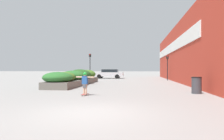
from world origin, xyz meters
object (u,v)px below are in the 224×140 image
skateboard (85,94)px  skateboarder (85,81)px  traffic_light_left (90,62)px  traffic_light_right (167,63)px  trash_bin (197,85)px  car_center_left (109,74)px  car_leftmost (211,74)px

skateboard → skateboarder: 0.77m
skateboarder → traffic_light_left: bearing=118.9°
skateboard → traffic_light_right: 18.20m
trash_bin → skateboard: bearing=-164.4°
skateboard → traffic_light_left: bearing=118.9°
trash_bin → skateboarder: bearing=-164.4°
skateboard → traffic_light_right: size_ratio=0.20×
trash_bin → car_center_left: size_ratio=0.22×
skateboarder → traffic_light_right: 18.13m
car_leftmost → traffic_light_left: 19.86m
trash_bin → car_leftmost: car_leftmost is taller
trash_bin → car_leftmost: size_ratio=0.22×
trash_bin → traffic_light_right: (0.32, 14.89, 1.78)m
skateboard → car_leftmost: 27.78m
traffic_light_left → traffic_light_right: 10.78m
skateboard → traffic_light_left: 17.53m
traffic_light_right → trash_bin: bearing=-91.2°
skateboarder → car_center_left: 21.73m
skateboarder → car_leftmost: 27.77m
skateboard → car_leftmost: (14.72, 23.55, 0.73)m
traffic_light_right → traffic_light_left: bearing=179.0°
traffic_light_left → traffic_light_right: size_ratio=1.11×
car_leftmost → traffic_light_left: size_ratio=1.23×
trash_bin → traffic_light_left: bearing=124.7°
traffic_light_right → car_center_left: bearing=150.4°
car_center_left → car_leftmost: bearing=-83.5°
car_leftmost → skateboard: bearing=-32.0°
car_center_left → skateboard: bearing=-175.1°
traffic_light_left → traffic_light_right: traffic_light_left is taller
trash_bin → car_center_left: car_center_left is taller
car_center_left → traffic_light_left: (-2.07, -4.75, 1.70)m
car_leftmost → traffic_light_right: bearing=-49.0°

